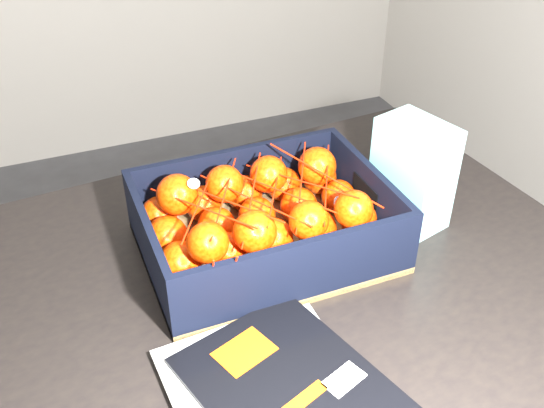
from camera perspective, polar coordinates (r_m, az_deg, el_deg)
name	(u,v)px	position (r m, az deg, el deg)	size (l,w,h in m)	color
table	(235,333)	(1.04, -3.42, -11.70)	(1.26, 0.89, 0.75)	black
magazine_stack	(280,396)	(0.82, 0.71, -17.14)	(0.29, 0.33, 0.02)	beige
produce_crate	(265,231)	(1.02, -0.64, -2.52)	(0.39, 0.29, 0.12)	olive
clementine_heap	(264,221)	(1.01, -0.78, -1.52)	(0.37, 0.28, 0.12)	#E63504
mesh_net	(261,198)	(0.97, -0.99, 0.57)	(0.32, 0.26, 0.09)	red
retail_carton	(412,174)	(1.09, 12.68, 2.72)	(0.08, 0.12, 0.19)	white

